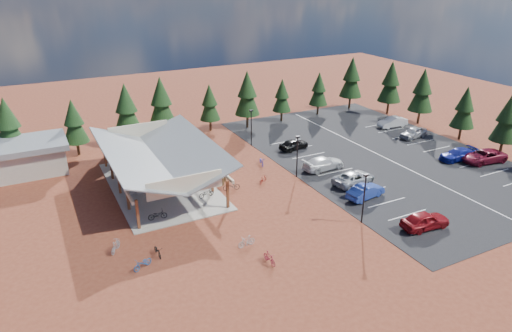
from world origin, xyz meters
name	(u,v)px	position (x,y,z in m)	size (l,w,h in m)	color
ground	(268,192)	(0.00, 0.00, 0.00)	(140.00, 140.00, 0.00)	maroon
asphalt_lot	(379,155)	(18.50, 3.00, 0.02)	(27.00, 44.00, 0.04)	black
concrete_pad	(161,185)	(-10.00, 7.00, 0.05)	(10.60, 18.60, 0.10)	gray
bike_pavilion	(159,154)	(-10.00, 7.00, 3.82)	(11.65, 19.40, 4.97)	#5F2C1B
outbuilding	(19,158)	(-24.00, 18.00, 2.03)	(11.00, 7.00, 3.90)	#ADA593
lamp_post_0	(364,195)	(5.00, -10.00, 2.98)	(0.50, 0.25, 5.14)	black
lamp_post_1	(297,154)	(5.00, 2.00, 2.98)	(0.50, 0.25, 5.14)	black
lamp_post_2	(251,125)	(5.00, 14.00, 2.98)	(0.50, 0.25, 5.14)	black
trash_bin_0	(224,177)	(-3.10, 4.97, 0.45)	(0.60, 0.60, 0.90)	#3E2A16
trash_bin_1	(222,181)	(-3.79, 4.02, 0.45)	(0.60, 0.60, 0.90)	#3E2A16
pine_0	(8,124)	(-24.55, 21.58, 5.31)	(3.74, 3.74, 8.70)	#382314
pine_1	(74,121)	(-17.05, 21.29, 4.64)	(3.26, 3.26, 7.61)	#382314
pine_2	(126,108)	(-10.16, 21.61, 5.43)	(3.81, 3.81, 8.89)	#382314
pine_3	(161,101)	(-5.00, 22.65, 5.53)	(3.89, 3.89, 9.05)	#382314
pine_4	(210,103)	(2.37, 22.74, 4.39)	(3.09, 3.09, 7.20)	#382314
pine_5	(247,93)	(8.04, 21.44, 5.44)	(3.82, 3.82, 8.91)	#382314
pine_6	(282,95)	(14.54, 22.06, 4.23)	(2.98, 2.98, 6.94)	#382314
pine_7	(319,89)	(21.84, 22.36, 4.42)	(3.11, 3.11, 7.25)	#382314
pine_8	(352,77)	(28.98, 22.89, 5.55)	(3.90, 3.90, 9.09)	#382314
pine_10	(508,118)	(32.99, -4.22, 5.05)	(3.55, 3.55, 8.27)	#382314
pine_11	(465,107)	(33.18, 2.56, 4.75)	(3.34, 3.34, 7.79)	#382314
pine_12	(422,90)	(33.40, 10.85, 5.40)	(3.80, 3.80, 8.84)	#382314
pine_13	(391,82)	(32.86, 17.37, 5.49)	(3.86, 3.86, 8.98)	#382314
bike_0	(158,215)	(-12.54, -0.54, 0.59)	(0.65, 1.86, 0.98)	black
bike_1	(136,192)	(-13.21, 5.61, 0.54)	(0.41, 1.46, 0.88)	#9EA3A6
bike_2	(145,172)	(-10.91, 10.56, 0.51)	(0.55, 1.58, 0.83)	#121B99
bike_3	(119,165)	(-13.25, 13.76, 0.63)	(0.50, 1.78, 1.07)	maroon
bike_4	(206,193)	(-6.55, 1.76, 0.57)	(0.63, 1.80, 0.95)	black
bike_5	(176,187)	(-9.05, 4.53, 0.64)	(0.51, 1.79, 1.08)	gray
bike_6	(165,169)	(-8.69, 10.00, 0.58)	(0.64, 1.84, 0.97)	#0F1095
bike_7	(166,162)	(-7.86, 12.18, 0.56)	(0.43, 1.53, 0.92)	maroon
bike_8	(158,251)	(-14.23, -6.47, 0.45)	(0.59, 1.70, 0.89)	black
bike_9	(116,246)	(-17.31, -4.18, 0.54)	(0.51, 1.81, 1.09)	gray
bike_10	(143,263)	(-15.85, -7.74, 0.48)	(0.64, 1.82, 0.96)	#1453A0
bike_11	(269,258)	(-6.26, -11.87, 0.54)	(0.51, 1.80, 1.08)	maroon
bike_13	(247,241)	(-6.83, -8.70, 0.51)	(0.48, 1.71, 1.03)	#A0A1A8
bike_14	(262,161)	(3.00, 7.12, 0.49)	(0.65, 1.87, 0.98)	#181F9C
bike_15	(263,179)	(0.68, 2.31, 0.45)	(0.42, 1.50, 0.90)	maroon
bike_16	(231,186)	(-3.37, 2.26, 0.50)	(0.66, 1.90, 1.00)	black
car_0	(425,220)	(9.58, -13.58, 0.86)	(1.95, 4.84, 1.65)	maroon
car_1	(366,191)	(8.67, -6.07, 0.81)	(1.62, 4.65, 1.53)	#223A97
car_2	(354,178)	(9.77, -2.71, 0.78)	(2.47, 5.36, 1.49)	#B3B6BB
car_3	(323,163)	(9.10, 2.39, 0.83)	(2.22, 5.47, 1.59)	silver
car_4	(294,144)	(9.44, 9.90, 0.77)	(1.73, 4.30, 1.46)	black
car_6	(484,156)	(28.61, -5.05, 0.85)	(2.69, 5.84, 1.62)	maroon
car_7	(458,154)	(26.31, -2.99, 0.78)	(2.08, 5.11, 1.48)	navy
car_8	(413,133)	(27.52, 6.01, 0.82)	(1.84, 4.56, 1.55)	#9D9EA5
car_9	(392,122)	(28.32, 11.24, 0.83)	(1.67, 4.79, 1.58)	white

